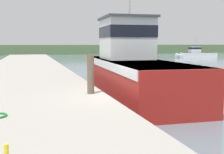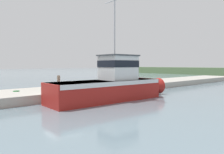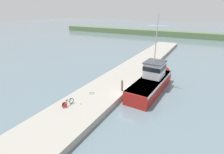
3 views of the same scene
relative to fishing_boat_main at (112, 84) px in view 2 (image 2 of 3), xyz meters
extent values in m
plane|color=slate|center=(-1.63, -4.08, -1.43)|extent=(320.00, 320.00, 0.00)
cube|color=#A39E93|center=(-5.29, -4.08, -1.05)|extent=(5.89, 80.00, 0.75)
cube|color=maroon|center=(-0.03, -0.64, -0.54)|extent=(3.54, 10.66, 1.77)
cone|color=maroon|center=(0.27, 5.56, -0.54)|extent=(1.78, 1.97, 1.68)
cube|color=silver|center=(-0.03, -0.64, 0.16)|extent=(3.59, 10.45, 0.35)
cube|color=silver|center=(0.03, 0.67, 1.41)|extent=(2.55, 2.95, 2.14)
cube|color=black|center=(0.03, 0.67, 1.79)|extent=(2.60, 3.01, 0.60)
cube|color=#3D4247|center=(0.03, 0.67, 2.54)|extent=(2.76, 3.19, 0.12)
cylinder|color=#B2B2B7|center=(0.01, 0.25, 5.79)|extent=(0.14, 0.14, 6.37)
cylinder|color=#B2B2B7|center=(0.01, 0.25, 7.38)|extent=(2.72, 0.23, 0.10)
cylinder|color=brown|center=(-2.89, -3.71, 0.05)|extent=(0.26, 0.26, 1.46)
torus|color=#197A2D|center=(-5.92, -6.28, -0.65)|extent=(0.58, 0.58, 0.05)
camera|label=1|loc=(-5.02, -13.82, 1.18)|focal=45.00mm
camera|label=2|loc=(14.25, -13.05, 1.70)|focal=35.00mm
camera|label=3|loc=(5.91, -22.62, 9.34)|focal=28.00mm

